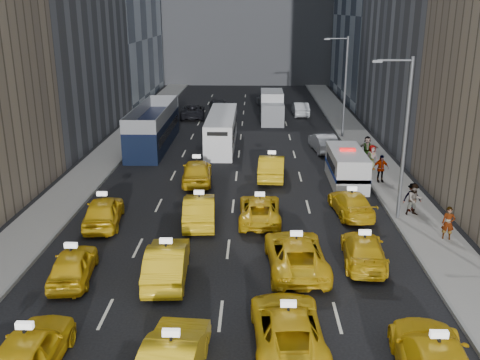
% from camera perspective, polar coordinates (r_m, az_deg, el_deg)
% --- Properties ---
extents(ground, '(160.00, 160.00, 0.00)m').
position_cam_1_polar(ground, '(19.70, -2.45, -17.35)').
color(ground, black).
rests_on(ground, ground).
extents(sidewalk_west, '(3.00, 90.00, 0.15)m').
position_cam_1_polar(sidewalk_west, '(44.15, -13.92, 2.57)').
color(sidewalk_west, gray).
rests_on(sidewalk_west, ground).
extents(sidewalk_east, '(3.00, 90.00, 0.15)m').
position_cam_1_polar(sidewalk_east, '(43.56, 13.80, 2.37)').
color(sidewalk_east, gray).
rests_on(sidewalk_east, ground).
extents(curb_west, '(0.15, 90.00, 0.18)m').
position_cam_1_polar(curb_west, '(43.79, -12.09, 2.60)').
color(curb_west, slate).
rests_on(curb_west, ground).
extents(curb_east, '(0.15, 90.00, 0.18)m').
position_cam_1_polar(curb_east, '(43.27, 11.92, 2.42)').
color(curb_east, slate).
rests_on(curb_east, ground).
extents(streetlight_near, '(2.15, 0.22, 9.00)m').
position_cam_1_polar(streetlight_near, '(29.84, 17.01, 4.65)').
color(streetlight_near, '#595B60').
rests_on(streetlight_near, ground).
extents(streetlight_far, '(2.15, 0.22, 9.00)m').
position_cam_1_polar(streetlight_far, '(49.11, 11.03, 10.06)').
color(streetlight_far, '#595B60').
rests_on(streetlight_far, ground).
extents(taxi_4, '(1.90, 4.69, 1.60)m').
position_cam_1_polar(taxi_4, '(19.28, -21.63, -16.76)').
color(taxi_4, gold).
rests_on(taxi_4, ground).
extents(taxi_6, '(2.69, 5.36, 1.46)m').
position_cam_1_polar(taxi_6, '(19.41, 5.11, -15.40)').
color(taxi_6, gold).
rests_on(taxi_6, ground).
extents(taxi_8, '(2.14, 4.31, 1.41)m').
position_cam_1_polar(taxi_8, '(24.63, -17.40, -8.62)').
color(taxi_8, gold).
rests_on(taxi_8, ground).
extents(taxi_9, '(1.96, 4.94, 1.60)m').
position_cam_1_polar(taxi_9, '(23.76, -7.80, -8.67)').
color(taxi_9, gold).
rests_on(taxi_9, ground).
extents(taxi_10, '(2.85, 5.64, 1.53)m').
position_cam_1_polar(taxi_10, '(24.53, 5.97, -7.80)').
color(taxi_10, gold).
rests_on(taxi_10, ground).
extents(taxi_11, '(2.26, 4.75, 1.34)m').
position_cam_1_polar(taxi_11, '(25.61, 13.04, -7.28)').
color(taxi_11, gold).
rests_on(taxi_11, ground).
extents(taxi_12, '(2.42, 4.83, 1.58)m').
position_cam_1_polar(taxi_12, '(30.11, -14.37, -3.24)').
color(taxi_12, gold).
rests_on(taxi_12, ground).
extents(taxi_13, '(2.02, 4.90, 1.58)m').
position_cam_1_polar(taxi_13, '(29.47, -4.35, -3.17)').
color(taxi_13, gold).
rests_on(taxi_13, ground).
extents(taxi_14, '(2.26, 4.88, 1.36)m').
position_cam_1_polar(taxi_14, '(29.76, 2.12, -3.14)').
color(taxi_14, gold).
rests_on(taxi_14, ground).
extents(taxi_15, '(2.34, 4.83, 1.35)m').
position_cam_1_polar(taxi_15, '(31.29, 11.76, -2.45)').
color(taxi_15, gold).
rests_on(taxi_15, ground).
extents(taxi_16, '(2.30, 4.98, 1.65)m').
position_cam_1_polar(taxi_16, '(36.22, -4.61, 0.94)').
color(taxi_16, gold).
rests_on(taxi_16, ground).
extents(taxi_17, '(2.01, 5.04, 1.63)m').
position_cam_1_polar(taxi_17, '(37.22, 3.39, 1.42)').
color(taxi_17, gold).
rests_on(taxi_17, ground).
extents(nypd_van, '(2.82, 5.86, 2.42)m').
position_cam_1_polar(nypd_van, '(36.71, 11.29, 1.32)').
color(nypd_van, silver).
rests_on(nypd_van, ground).
extents(double_decker, '(2.88, 11.84, 3.43)m').
position_cam_1_polar(double_decker, '(46.13, -9.23, 5.60)').
color(double_decker, black).
rests_on(double_decker, ground).
extents(city_bus, '(3.14, 10.90, 2.78)m').
position_cam_1_polar(city_bus, '(45.87, -1.97, 5.33)').
color(city_bus, white).
rests_on(city_bus, ground).
extents(box_truck, '(2.47, 6.70, 3.03)m').
position_cam_1_polar(box_truck, '(56.22, 3.43, 7.78)').
color(box_truck, silver).
rests_on(box_truck, ground).
extents(misc_car_0, '(2.14, 4.76, 1.52)m').
position_cam_1_polar(misc_car_0, '(44.74, 8.90, 3.99)').
color(misc_car_0, '#A9ABB1').
rests_on(misc_car_0, ground).
extents(misc_car_1, '(2.93, 5.61, 1.51)m').
position_cam_1_polar(misc_car_1, '(58.24, -5.07, 7.36)').
color(misc_car_1, black).
rests_on(misc_car_1, ground).
extents(misc_car_2, '(2.99, 5.83, 1.62)m').
position_cam_1_polar(misc_car_2, '(64.79, 2.97, 8.53)').
color(misc_car_2, slate).
rests_on(misc_car_2, ground).
extents(misc_car_3, '(2.33, 4.86, 1.60)m').
position_cam_1_polar(misc_car_3, '(61.43, -2.38, 8.01)').
color(misc_car_3, black).
rests_on(misc_car_3, ground).
extents(misc_car_4, '(1.71, 4.55, 1.49)m').
position_cam_1_polar(misc_car_4, '(59.67, 6.46, 7.56)').
color(misc_car_4, '#B7BBC0').
rests_on(misc_car_4, ground).
extents(pedestrian_0, '(0.72, 0.59, 1.71)m').
position_cam_1_polar(pedestrian_0, '(29.01, 21.33, -4.30)').
color(pedestrian_0, gray).
rests_on(pedestrian_0, sidewalk_east).
extents(pedestrian_1, '(0.92, 0.55, 1.82)m').
position_cam_1_polar(pedestrian_1, '(31.66, 18.12, -2.00)').
color(pedestrian_1, gray).
rests_on(pedestrian_1, sidewalk_east).
extents(pedestrian_2, '(1.15, 0.61, 1.69)m').
position_cam_1_polar(pedestrian_2, '(32.23, 17.90, -1.76)').
color(pedestrian_2, gray).
rests_on(pedestrian_2, sidewalk_east).
extents(pedestrian_3, '(1.13, 0.58, 1.87)m').
position_cam_1_polar(pedestrian_3, '(37.07, 14.77, 1.21)').
color(pedestrian_3, gray).
rests_on(pedestrian_3, sidewalk_east).
extents(pedestrian_4, '(0.99, 0.74, 1.80)m').
position_cam_1_polar(pedestrian_4, '(39.86, 13.86, 2.39)').
color(pedestrian_4, gray).
rests_on(pedestrian_4, sidewalk_east).
extents(pedestrian_5, '(1.73, 0.56, 1.85)m').
position_cam_1_polar(pedestrian_5, '(42.25, 13.40, 3.33)').
color(pedestrian_5, gray).
rests_on(pedestrian_5, sidewalk_east).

